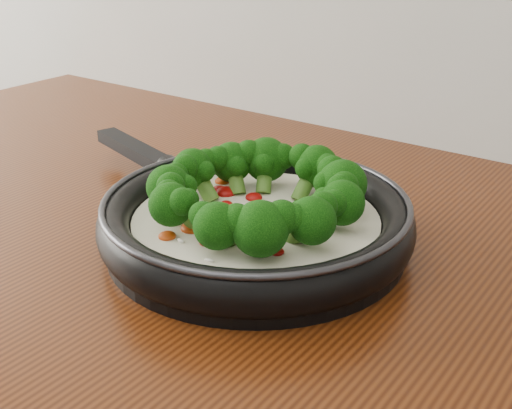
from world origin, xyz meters
The scene contains 1 object.
skillet centered at (0.03, 1.06, 0.94)m, with size 0.56×0.42×0.09m.
Camera 1 is at (0.42, 0.54, 1.24)m, focal length 46.60 mm.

